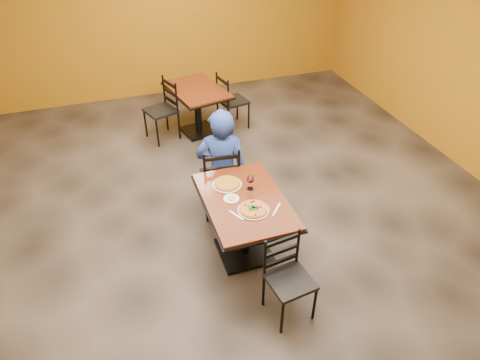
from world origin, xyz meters
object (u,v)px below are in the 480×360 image
object	(u,v)px
pizza_main	(253,209)
plate_far	(227,184)
chair_main_far	(220,178)
chair_second_right	(233,101)
chair_second_left	(161,111)
table_second	(197,101)
chair_main_near	(290,281)
wine_glass	(250,182)
plate_main	(253,210)
table_main	(245,214)
pizza_far	(227,183)
side_plate	(231,199)
diner	(222,157)

from	to	relation	value
pizza_main	plate_far	bearing A→B (deg)	103.50
chair_main_far	chair_second_right	xyz separation A→B (m)	(0.81, 1.99, -0.02)
chair_second_left	table_second	bearing A→B (deg)	70.97
chair_main_near	wine_glass	bearing A→B (deg)	83.61
plate_far	plate_main	bearing A→B (deg)	-76.50
chair_main_near	table_second	bearing A→B (deg)	81.43
pizza_main	chair_second_right	bearing A→B (deg)	75.93
table_main	pizza_far	xyz separation A→B (m)	(-0.09, 0.29, 0.21)
chair_main_near	plate_main	bearing A→B (deg)	91.58
chair_second_left	side_plate	size ratio (longest dim) A/B	5.81
table_main	wine_glass	world-z (taller)	wine_glass
plate_main	chair_main_near	bearing A→B (deg)	-80.81
pizza_main	side_plate	distance (m)	0.28
pizza_main	table_main	bearing A→B (deg)	96.69
chair_main_near	chair_second_left	distance (m)	3.72
chair_main_far	diner	bearing A→B (deg)	-107.80
chair_main_far	chair_main_near	bearing A→B (deg)	102.22
chair_second_right	pizza_far	distance (m)	2.68
chair_second_left	chair_second_right	distance (m)	1.16
table_second	plate_main	bearing A→B (deg)	-93.29
chair_main_far	diner	xyz separation A→B (m)	(0.08, 0.18, 0.16)
chair_second_left	pizza_far	xyz separation A→B (m)	(0.29, -2.51, 0.31)
table_main	diner	xyz separation A→B (m)	(0.05, 0.99, 0.08)
chair_second_right	pizza_far	size ratio (longest dim) A/B	3.24
diner	pizza_far	distance (m)	0.73
table_second	plate_far	size ratio (longest dim) A/B	3.97
chair_second_right	diner	distance (m)	1.96
side_plate	pizza_main	bearing A→B (deg)	-58.06
plate_far	side_plate	xyz separation A→B (m)	(-0.03, -0.25, 0.00)
diner	table_main	bearing A→B (deg)	106.69
chair_main_near	plate_main	xyz separation A→B (m)	(-0.11, 0.69, 0.33)
pizza_main	plate_far	xyz separation A→B (m)	(-0.12, 0.49, -0.02)
table_second	diner	bearing A→B (deg)	-94.60
table_main	plate_far	size ratio (longest dim) A/B	3.97
pizza_far	side_plate	distance (m)	0.25
table_main	plate_main	world-z (taller)	plate_main
table_second	chair_second_right	distance (m)	0.59
side_plate	plate_far	bearing A→B (deg)	82.50
chair_main_near	table_main	bearing A→B (deg)	91.03
table_main	chair_main_far	size ratio (longest dim) A/B	1.29
chair_second_right	plate_far	world-z (taller)	chair_second_right
diner	pizza_main	size ratio (longest dim) A/B	4.49
chair_second_left	side_plate	bearing A→B (deg)	-13.71
diner	plate_far	distance (m)	0.72
chair_second_right	diner	bearing A→B (deg)	146.55
pizza_main	chair_main_far	bearing A→B (deg)	93.15
chair_main_far	pizza_main	xyz separation A→B (m)	(0.06, -1.01, 0.29)
table_second	chair_main_near	distance (m)	3.69
diner	wine_glass	xyz separation A→B (m)	(0.06, -0.85, 0.20)
chair_second_right	pizza_main	world-z (taller)	chair_second_right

